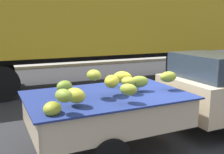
% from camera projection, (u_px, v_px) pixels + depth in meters
% --- Properties ---
extents(ground, '(220.00, 220.00, 0.00)m').
position_uv_depth(ground, '(162.00, 138.00, 5.52)').
color(ground, '#28282B').
extents(curb_strip, '(80.00, 0.80, 0.16)m').
position_uv_depth(curb_strip, '(56.00, 65.00, 14.82)').
color(curb_strip, gray).
rests_on(curb_strip, ground).
extents(pickup_truck, '(5.13, 1.98, 1.70)m').
position_uv_depth(pickup_truck, '(193.00, 93.00, 5.67)').
color(pickup_truck, '#CCB793').
rests_on(pickup_truck, ground).
extents(semi_trailer, '(12.00, 2.70, 3.95)m').
position_uv_depth(semi_trailer, '(96.00, 18.00, 10.15)').
color(semi_trailer, gold).
rests_on(semi_trailer, ground).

